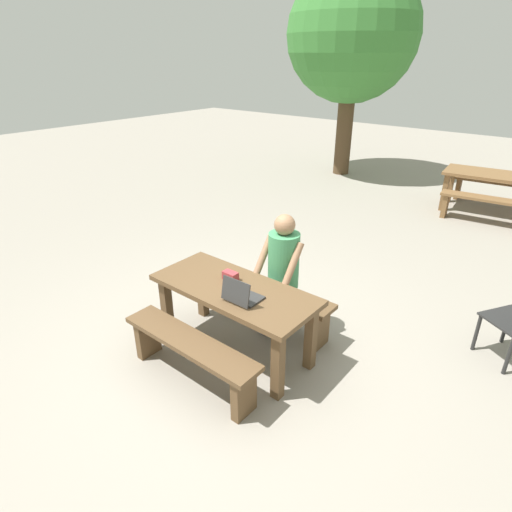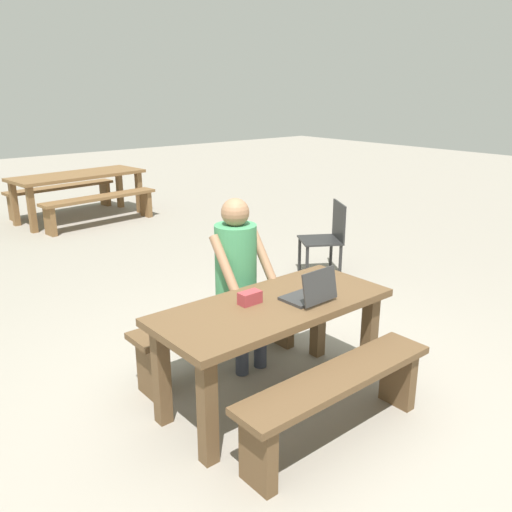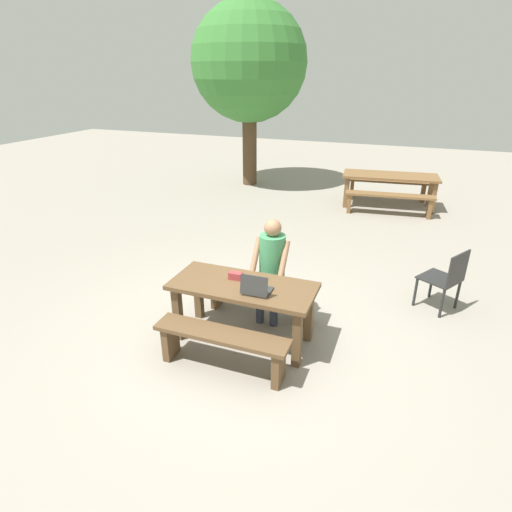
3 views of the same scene
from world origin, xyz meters
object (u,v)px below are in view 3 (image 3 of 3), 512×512
laptop (256,288)px  tree_left (249,63)px  small_pouch (236,276)px  plastic_chair (446,278)px  picnic_table_mid (390,179)px  picnic_table_front (243,294)px  person_seated (271,263)px

laptop → tree_left: 7.92m
small_pouch → plastic_chair: 2.74m
picnic_table_mid → picnic_table_front: bearing=-106.8°
plastic_chair → tree_left: bearing=-106.4°
picnic_table_front → small_pouch: 0.22m
picnic_table_front → picnic_table_mid: picnic_table_mid is taller
small_pouch → picnic_table_mid: (1.25, 5.95, -0.12)m
picnic_table_front → person_seated: (0.15, 0.55, 0.17)m
person_seated → small_pouch: bearing=-120.1°
plastic_chair → person_seated: bearing=-32.6°
picnic_table_mid → tree_left: tree_left is taller
picnic_table_front → laptop: bearing=-32.7°
person_seated → tree_left: size_ratio=0.29×
picnic_table_mid → tree_left: 4.55m
small_pouch → plastic_chair: bearing=32.1°
plastic_chair → picnic_table_mid: 4.63m
laptop → tree_left: size_ratio=0.07×
picnic_table_front → small_pouch: bearing=144.5°
small_pouch → picnic_table_mid: 6.08m
laptop → picnic_table_mid: (0.92, 6.17, -0.14)m
small_pouch → person_seated: (0.27, 0.47, 0.01)m
laptop → picnic_table_mid: bearing=-99.8°
small_pouch → picnic_table_mid: bearing=78.1°
picnic_table_front → tree_left: bearing=110.9°
picnic_table_front → picnic_table_mid: 6.14m
laptop → person_seated: (-0.07, 0.69, -0.01)m
small_pouch → tree_left: tree_left is taller
laptop → picnic_table_mid: size_ratio=0.14×
person_seated → picnic_table_mid: (0.98, 5.48, -0.13)m
picnic_table_mid → person_seated: bearing=-106.3°
picnic_table_front → small_pouch: size_ratio=10.88×
person_seated → tree_left: tree_left is taller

